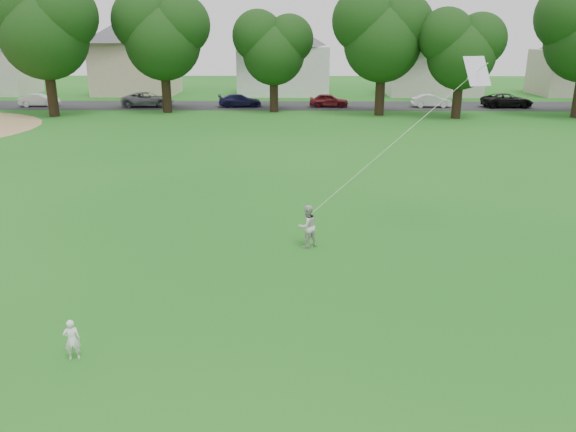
{
  "coord_description": "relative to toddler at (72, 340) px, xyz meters",
  "views": [
    {
      "loc": [
        1.51,
        -10.61,
        6.42
      ],
      "look_at": [
        1.3,
        2.0,
        2.3
      ],
      "focal_mm": 35.0,
      "sensor_mm": 36.0,
      "label": 1
    }
  ],
  "objects": [
    {
      "name": "ground",
      "position": [
        3.08,
        0.57,
        -0.45
      ],
      "size": [
        160.0,
        160.0,
        0.0
      ],
      "primitive_type": "plane",
      "color": "#145715",
      "rests_on": "ground"
    },
    {
      "name": "street",
      "position": [
        3.08,
        42.57,
        -0.45
      ],
      "size": [
        90.0,
        7.0,
        0.01
      ],
      "primitive_type": "cube",
      "color": "#2D2D30",
      "rests_on": "ground"
    },
    {
      "name": "toddler",
      "position": [
        0.0,
        0.0,
        0.0
      ],
      "size": [
        0.38,
        0.31,
        0.91
      ],
      "primitive_type": "imported",
      "rotation": [
        0.0,
        0.0,
        3.46
      ],
      "color": "white",
      "rests_on": "ground"
    },
    {
      "name": "older_boy",
      "position": [
        4.91,
        6.5,
        0.23
      ],
      "size": [
        0.84,
        0.8,
        1.37
      ],
      "primitive_type": "imported",
      "rotation": [
        0.0,
        0.0,
        3.73
      ],
      "color": "beige",
      "rests_on": "ground"
    },
    {
      "name": "kite",
      "position": [
        7.44,
        6.93,
        2.71
      ],
      "size": [
        3.07,
        0.83,
        6.73
      ],
      "color": "white",
      "rests_on": "ground"
    },
    {
      "name": "tree_row",
      "position": [
        2.79,
        36.7,
        6.05
      ],
      "size": [
        82.91,
        9.33,
        11.05
      ],
      "color": "black",
      "rests_on": "ground"
    },
    {
      "name": "parked_cars",
      "position": [
        4.43,
        41.57,
        0.16
      ],
      "size": [
        64.63,
        2.49,
        1.29
      ],
      "color": "black",
      "rests_on": "ground"
    },
    {
      "name": "house_row",
      "position": [
        4.25,
        52.57,
        4.23
      ],
      "size": [
        76.65,
        13.8,
        9.94
      ],
      "color": "silver",
      "rests_on": "ground"
    }
  ]
}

